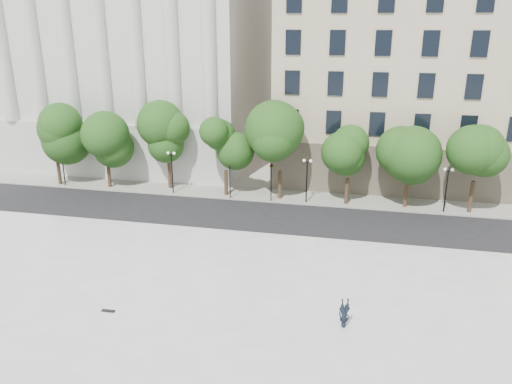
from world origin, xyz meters
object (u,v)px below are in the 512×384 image
at_px(traffic_light_west, 230,162).
at_px(traffic_light_east, 271,164).
at_px(skateboard, 108,311).
at_px(person_lying, 344,323).

xyz_separation_m(traffic_light_west, traffic_light_east, (3.96, 0.00, 0.00)).
distance_m(traffic_light_west, skateboard, 21.37).
height_order(traffic_light_west, skateboard, traffic_light_west).
bearing_deg(person_lying, skateboard, 169.59).
xyz_separation_m(traffic_light_west, skateboard, (-1.69, -21.06, -3.21)).
distance_m(traffic_light_west, person_lying, 23.12).
height_order(traffic_light_east, skateboard, traffic_light_east).
relative_size(traffic_light_west, person_lying, 2.47).
relative_size(person_lying, skateboard, 2.20).
distance_m(traffic_light_east, person_lying, 21.42).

